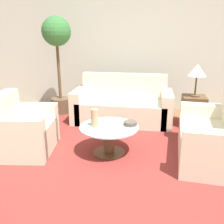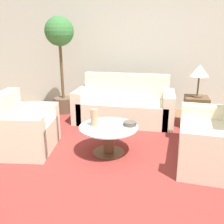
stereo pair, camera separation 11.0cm
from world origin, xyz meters
name	(u,v)px [view 2 (the right image)]	position (x,y,z in m)	size (l,w,h in m)	color
ground_plane	(97,174)	(0.00, 0.00, 0.00)	(14.00, 14.00, 0.00)	brown
wall_back	(130,50)	(0.00, 3.06, 1.30)	(10.00, 0.06, 2.60)	beige
rug	(109,153)	(0.03, 0.58, 0.00)	(3.75, 3.72, 0.01)	maroon
sofa_main	(124,106)	(0.04, 2.02, 0.29)	(1.88, 0.82, 0.90)	beige
armchair	(23,131)	(-1.24, 0.47, 0.29)	(0.86, 0.99, 0.86)	beige
loveseat	(215,141)	(1.47, 0.65, 0.29)	(0.88, 1.40, 0.88)	beige
coffee_table	(109,136)	(0.03, 0.58, 0.27)	(0.84, 0.84, 0.42)	brown
side_table	(195,112)	(1.37, 1.95, 0.29)	(0.41, 0.41, 0.57)	brown
table_lamp	(200,72)	(1.37, 1.95, 1.02)	(0.32, 0.32, 0.58)	brown
potted_plant	(60,48)	(-1.34, 2.31, 1.37)	(0.58, 0.58, 1.99)	brown
vase	(94,117)	(-0.17, 0.57, 0.54)	(0.10, 0.10, 0.25)	tan
bowl	(130,124)	(0.32, 0.68, 0.44)	(0.19, 0.19, 0.06)	brown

